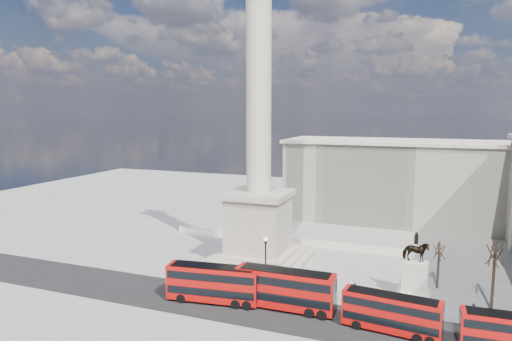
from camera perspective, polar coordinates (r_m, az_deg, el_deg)
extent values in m
plane|color=#9D9B95|center=(65.01, -1.28, -12.81)|extent=(180.00, 180.00, 0.00)
cube|color=#252525|center=(54.69, -0.40, -16.86)|extent=(120.00, 9.00, 0.01)
cube|color=#BDAF9D|center=(69.23, 0.33, -11.08)|extent=(14.00, 14.00, 1.00)
cube|color=#BDAF9D|center=(68.99, 0.33, -10.49)|extent=(12.00, 12.00, 0.50)
cube|color=#BDAF9D|center=(68.84, 0.33, -10.10)|extent=(10.00, 10.00, 0.50)
cube|color=#BDAF9D|center=(67.67, 0.33, -6.66)|extent=(8.00, 8.00, 8.00)
cube|color=#BDAF9D|center=(66.73, 0.33, -3.00)|extent=(9.00, 9.00, 0.80)
cylinder|color=beige|center=(65.82, 0.34, 12.07)|extent=(3.60, 3.60, 34.00)
cube|color=beige|center=(79.12, 3.19, -8.66)|extent=(40.00, 0.60, 1.10)
cube|color=beige|center=(97.48, 18.97, -1.50)|extent=(50.00, 16.00, 16.00)
cube|color=beige|center=(96.59, 19.18, 3.37)|extent=(51.00, 17.00, 0.60)
cube|color=#BB0C09|center=(55.61, -5.37, -13.82)|extent=(11.24, 3.87, 4.05)
cube|color=black|center=(55.88, -5.36, -14.51)|extent=(10.81, 3.87, 0.90)
cube|color=black|center=(55.23, -5.38, -12.78)|extent=(10.81, 3.87, 0.90)
cube|color=black|center=(54.90, -5.40, -11.82)|extent=(10.12, 3.48, 0.06)
cylinder|color=black|center=(57.52, -8.89, -15.09)|extent=(1.42, 2.74, 1.10)
cylinder|color=black|center=(55.43, -2.22, -15.91)|extent=(1.42, 2.74, 1.10)
cylinder|color=black|center=(55.10, -0.84, -16.05)|extent=(1.42, 2.74, 1.10)
cube|color=#BB0C09|center=(53.67, 3.64, -14.51)|extent=(11.42, 2.67, 4.20)
cube|color=black|center=(53.95, 3.63, -15.25)|extent=(10.96, 2.72, 0.93)
cube|color=black|center=(53.26, 3.65, -13.40)|extent=(10.96, 2.72, 0.93)
cube|color=black|center=(52.91, 3.66, -12.37)|extent=(10.27, 2.40, 0.06)
cylinder|color=black|center=(55.53, -0.23, -15.83)|extent=(1.16, 2.72, 1.14)
cylinder|color=black|center=(53.64, 7.03, -16.76)|extent=(1.16, 2.72, 1.14)
cylinder|color=black|center=(53.37, 8.52, -16.92)|extent=(1.16, 2.72, 1.14)
cube|color=#BB0C09|center=(50.59, 16.55, -16.65)|extent=(10.04, 3.36, 3.62)
cube|color=black|center=(50.86, 16.52, -17.32)|extent=(9.65, 3.37, 0.81)
cube|color=black|center=(50.21, 16.59, -15.65)|extent=(9.65, 3.37, 0.81)
cube|color=black|center=(49.88, 16.63, -14.72)|extent=(9.03, 3.02, 0.05)
cylinder|color=black|center=(51.90, 12.78, -17.86)|extent=(1.25, 2.45, 0.98)
cylinder|color=black|center=(50.89, 19.68, -18.66)|extent=(1.25, 2.45, 0.98)
cylinder|color=black|center=(50.78, 21.08, -18.79)|extent=(1.25, 2.45, 0.98)
cylinder|color=black|center=(59.15, 1.20, -14.64)|extent=(0.48, 0.48, 0.54)
cylinder|color=black|center=(58.09, 1.20, -11.91)|extent=(0.17, 0.17, 6.51)
cylinder|color=black|center=(57.13, 1.21, -8.93)|extent=(0.33, 0.33, 0.33)
sphere|color=silver|center=(57.02, 1.21, -8.57)|extent=(0.61, 0.61, 0.61)
cube|color=beige|center=(61.45, 19.11, -14.23)|extent=(3.80, 2.85, 0.48)
cube|color=beige|center=(60.80, 19.19, -12.61)|extent=(3.04, 2.09, 4.18)
imported|color=black|center=(59.75, 19.33, -9.56)|extent=(3.06, 1.42, 2.57)
cylinder|color=black|center=(59.32, 19.40, -8.10)|extent=(0.48, 0.48, 1.14)
sphere|color=black|center=(59.13, 19.43, -7.40)|extent=(0.34, 0.34, 0.34)
cylinder|color=#332319|center=(59.30, 27.56, -11.53)|extent=(0.33, 0.33, 8.17)
cylinder|color=#332319|center=(63.53, 21.84, -10.93)|extent=(0.28, 0.28, 6.12)
imported|color=#29242A|center=(56.79, 25.56, -15.66)|extent=(0.70, 0.48, 1.85)
imported|color=#29242A|center=(59.31, 12.24, -14.25)|extent=(0.61, 0.96, 1.52)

